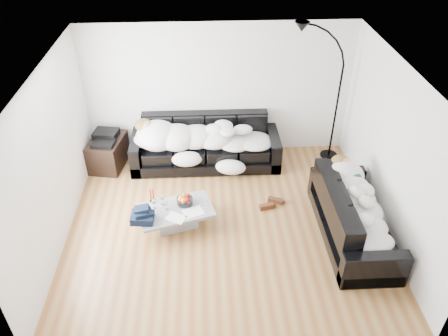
{
  "coord_description": "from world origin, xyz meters",
  "views": [
    {
      "loc": [
        -0.29,
        -5.28,
        4.86
      ],
      "look_at": [
        0.0,
        0.3,
        0.9
      ],
      "focal_mm": 35.0,
      "sensor_mm": 36.0,
      "label": 1
    }
  ],
  "objects_px": {
    "sofa_right": "(355,214)",
    "sleeper_right": "(357,203)",
    "wine_glass_a": "(162,200)",
    "wine_glass_c": "(167,205)",
    "coffee_table": "(176,217)",
    "candle_right": "(153,195)",
    "av_cabinet": "(108,152)",
    "stereo": "(105,137)",
    "fruit_bowl": "(185,199)",
    "sleeper_back": "(205,136)",
    "floor_lamp": "(337,103)",
    "candle_left": "(151,195)",
    "wine_glass_b": "(154,204)",
    "sofa_back": "(206,143)",
    "shoes": "(271,203)"
  },
  "relations": [
    {
      "from": "sofa_right",
      "to": "shoes",
      "type": "distance_m",
      "value": 1.45
    },
    {
      "from": "sleeper_back",
      "to": "stereo",
      "type": "bearing_deg",
      "value": 177.31
    },
    {
      "from": "candle_right",
      "to": "floor_lamp",
      "type": "relative_size",
      "value": 0.09
    },
    {
      "from": "floor_lamp",
      "to": "candle_left",
      "type": "bearing_deg",
      "value": -166.52
    },
    {
      "from": "shoes",
      "to": "sofa_back",
      "type": "bearing_deg",
      "value": 127.07
    },
    {
      "from": "stereo",
      "to": "wine_glass_a",
      "type": "bearing_deg",
      "value": -45.55
    },
    {
      "from": "sofa_right",
      "to": "coffee_table",
      "type": "distance_m",
      "value": 2.79
    },
    {
      "from": "sleeper_right",
      "to": "wine_glass_a",
      "type": "xyz_separation_m",
      "value": [
        -2.96,
        0.5,
        -0.22
      ]
    },
    {
      "from": "wine_glass_b",
      "to": "av_cabinet",
      "type": "bearing_deg",
      "value": 120.44
    },
    {
      "from": "candle_right",
      "to": "av_cabinet",
      "type": "xyz_separation_m",
      "value": [
        -1.0,
        1.54,
        -0.16
      ]
    },
    {
      "from": "sofa_right",
      "to": "sleeper_right",
      "type": "height_order",
      "value": "sofa_right"
    },
    {
      "from": "sofa_right",
      "to": "candle_right",
      "type": "relative_size",
      "value": 9.7
    },
    {
      "from": "sleeper_back",
      "to": "wine_glass_b",
      "type": "distance_m",
      "value": 1.87
    },
    {
      "from": "candle_left",
      "to": "stereo",
      "type": "relative_size",
      "value": 0.58
    },
    {
      "from": "coffee_table",
      "to": "candle_right",
      "type": "height_order",
      "value": "candle_right"
    },
    {
      "from": "candle_left",
      "to": "stereo",
      "type": "height_order",
      "value": "stereo"
    },
    {
      "from": "wine_glass_b",
      "to": "av_cabinet",
      "type": "distance_m",
      "value": 2.03
    },
    {
      "from": "fruit_bowl",
      "to": "sofa_right",
      "type": "bearing_deg",
      "value": -11.01
    },
    {
      "from": "fruit_bowl",
      "to": "wine_glass_b",
      "type": "xyz_separation_m",
      "value": [
        -0.48,
        -0.1,
        0.01
      ]
    },
    {
      "from": "sleeper_back",
      "to": "floor_lamp",
      "type": "xyz_separation_m",
      "value": [
        2.46,
        0.19,
        0.52
      ]
    },
    {
      "from": "sleeper_back",
      "to": "wine_glass_c",
      "type": "bearing_deg",
      "value": -110.87
    },
    {
      "from": "fruit_bowl",
      "to": "shoes",
      "type": "xyz_separation_m",
      "value": [
        1.45,
        0.27,
        -0.37
      ]
    },
    {
      "from": "sleeper_back",
      "to": "av_cabinet",
      "type": "distance_m",
      "value": 1.9
    },
    {
      "from": "candle_right",
      "to": "fruit_bowl",
      "type": "bearing_deg",
      "value": -11.96
    },
    {
      "from": "sleeper_back",
      "to": "coffee_table",
      "type": "distance_m",
      "value": 1.84
    },
    {
      "from": "sofa_back",
      "to": "av_cabinet",
      "type": "xyz_separation_m",
      "value": [
        -1.87,
        0.04,
        -0.17
      ]
    },
    {
      "from": "sofa_right",
      "to": "stereo",
      "type": "relative_size",
      "value": 4.91
    },
    {
      "from": "coffee_table",
      "to": "candle_right",
      "type": "xyz_separation_m",
      "value": [
        -0.36,
        0.25,
        0.28
      ]
    },
    {
      "from": "sofa_back",
      "to": "wine_glass_a",
      "type": "distance_m",
      "value": 1.77
    },
    {
      "from": "candle_right",
      "to": "sleeper_right",
      "type": "bearing_deg",
      "value": -11.17
    },
    {
      "from": "coffee_table",
      "to": "candle_left",
      "type": "xyz_separation_m",
      "value": [
        -0.4,
        0.22,
        0.3
      ]
    },
    {
      "from": "candle_left",
      "to": "stereo",
      "type": "xyz_separation_m",
      "value": [
        -0.96,
        1.57,
        0.17
      ]
    },
    {
      "from": "wine_glass_a",
      "to": "wine_glass_c",
      "type": "relative_size",
      "value": 1.2
    },
    {
      "from": "floor_lamp",
      "to": "stereo",
      "type": "bearing_deg",
      "value": 168.41
    },
    {
      "from": "fruit_bowl",
      "to": "sofa_back",
      "type": "bearing_deg",
      "value": 77.29
    },
    {
      "from": "sofa_right",
      "to": "sleeper_back",
      "type": "height_order",
      "value": "sleeper_back"
    },
    {
      "from": "sleeper_right",
      "to": "sofa_back",
      "type": "bearing_deg",
      "value": 46.65
    },
    {
      "from": "sleeper_back",
      "to": "candle_right",
      "type": "xyz_separation_m",
      "value": [
        -0.87,
        -1.45,
        -0.21
      ]
    },
    {
      "from": "sleeper_right",
      "to": "coffee_table",
      "type": "bearing_deg",
      "value": 82.42
    },
    {
      "from": "sofa_right",
      "to": "candle_left",
      "type": "height_order",
      "value": "sofa_right"
    },
    {
      "from": "sleeper_right",
      "to": "candle_left",
      "type": "distance_m",
      "value": 3.21
    },
    {
      "from": "coffee_table",
      "to": "wine_glass_c",
      "type": "distance_m",
      "value": 0.28
    },
    {
      "from": "sleeper_right",
      "to": "stereo",
      "type": "height_order",
      "value": "sleeper_right"
    },
    {
      "from": "sofa_right",
      "to": "wine_glass_c",
      "type": "distance_m",
      "value": 2.91
    },
    {
      "from": "sleeper_right",
      "to": "fruit_bowl",
      "type": "relative_size",
      "value": 7.05
    },
    {
      "from": "wine_glass_a",
      "to": "fruit_bowl",
      "type": "bearing_deg",
      "value": 1.17
    },
    {
      "from": "floor_lamp",
      "to": "sleeper_back",
      "type": "bearing_deg",
      "value": 171.46
    },
    {
      "from": "wine_glass_b",
      "to": "floor_lamp",
      "type": "relative_size",
      "value": 0.08
    },
    {
      "from": "av_cabinet",
      "to": "stereo",
      "type": "xyz_separation_m",
      "value": [
        0.0,
        0.0,
        0.35
      ]
    },
    {
      "from": "wine_glass_b",
      "to": "wine_glass_c",
      "type": "bearing_deg",
      "value": -8.6
    }
  ]
}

